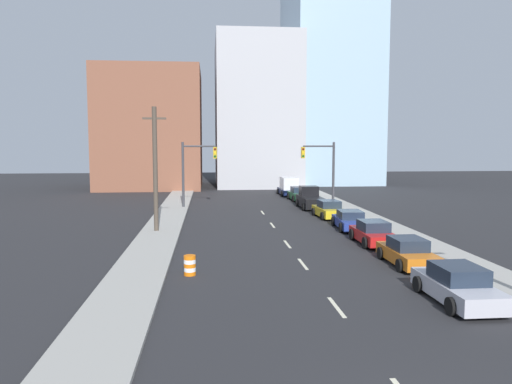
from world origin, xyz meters
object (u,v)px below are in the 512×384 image
object	(u,v)px
traffic_signal_left	(192,166)
sedan_orange	(407,253)
utility_pole_left_mid	(155,169)
sedan_yellow	(329,210)
sedan_blue	(350,220)
sedan_green	(299,194)
traffic_barrel	(190,265)
sedan_red	(373,233)
sedan_silver	(458,285)
pickup_truck_black	(310,199)
traffic_signal_right	(325,166)
box_truck_navy	(289,187)

from	to	relation	value
traffic_signal_left	sedan_orange	xyz separation A→B (m)	(11.66, -23.93, -3.39)
utility_pole_left_mid	sedan_yellow	xyz separation A→B (m)	(13.71, 5.86, -3.81)
sedan_blue	sedan_green	distance (m)	18.55
traffic_barrel	sedan_red	bearing A→B (deg)	30.03
traffic_signal_left	sedan_red	distance (m)	22.17
sedan_yellow	sedan_green	world-z (taller)	sedan_green
utility_pole_left_mid	sedan_red	xyz separation A→B (m)	(13.77, -5.32, -3.81)
sedan_yellow	sedan_blue	bearing A→B (deg)	-91.58
traffic_barrel	sedan_silver	xyz separation A→B (m)	(10.55, -5.07, 0.20)
pickup_truck_black	traffic_signal_right	bearing A→B (deg)	32.65
traffic_barrel	traffic_signal_right	bearing A→B (deg)	63.79
sedan_orange	box_truck_navy	bearing A→B (deg)	91.01
utility_pole_left_mid	traffic_barrel	size ratio (longest dim) A/B	9.17
sedan_orange	sedan_green	size ratio (longest dim) A/B	1.00
sedan_silver	pickup_truck_black	world-z (taller)	pickup_truck_black
traffic_signal_right	sedan_green	xyz separation A→B (m)	(-1.55, 5.46, -3.34)
traffic_barrel	sedan_silver	world-z (taller)	sedan_silver
sedan_red	sedan_orange	bearing A→B (deg)	-89.89
traffic_barrel	sedan_blue	world-z (taller)	sedan_blue
traffic_signal_left	box_truck_navy	bearing A→B (deg)	44.82
utility_pole_left_mid	sedan_silver	xyz separation A→B (m)	(13.31, -16.75, -3.80)
traffic_signal_right	pickup_truck_black	size ratio (longest dim) A/B	1.21
sedan_silver	sedan_green	bearing A→B (deg)	89.77
traffic_signal_left	sedan_blue	bearing A→B (deg)	-47.96
sedan_blue	pickup_truck_black	world-z (taller)	pickup_truck_black
sedan_silver	pickup_truck_black	bearing A→B (deg)	89.90
utility_pole_left_mid	sedan_blue	bearing A→B (deg)	0.61
sedan_silver	sedan_red	world-z (taller)	sedan_silver
sedan_orange	sedan_yellow	xyz separation A→B (m)	(-0.05, 16.56, 0.02)
sedan_red	sedan_blue	distance (m)	5.47
traffic_signal_right	sedan_blue	world-z (taller)	traffic_signal_right
sedan_red	pickup_truck_black	bearing A→B (deg)	91.51
utility_pole_left_mid	sedan_red	size ratio (longest dim) A/B	1.95
traffic_signal_left	traffic_signal_right	distance (m)	12.93
sedan_red	pickup_truck_black	distance (m)	17.47
sedan_green	box_truck_navy	xyz separation A→B (m)	(-0.20, 5.64, 0.34)
sedan_orange	sedan_yellow	size ratio (longest dim) A/B	1.01
sedan_yellow	utility_pole_left_mid	bearing A→B (deg)	-160.24
pickup_truck_black	sedan_green	bearing A→B (deg)	88.49
traffic_barrel	box_truck_navy	xyz separation A→B (m)	(10.51, 36.01, 0.55)
sedan_red	box_truck_navy	xyz separation A→B (m)	(-0.50, 29.65, 0.36)
sedan_orange	sedan_silver	bearing A→B (deg)	-94.03
sedan_orange	sedan_blue	distance (m)	10.85
traffic_barrel	sedan_blue	size ratio (longest dim) A/B	0.20
traffic_signal_right	sedan_blue	xyz separation A→B (m)	(-1.13, -13.08, -3.41)
traffic_signal_right	sedan_blue	bearing A→B (deg)	-94.96
sedan_red	sedan_green	distance (m)	24.01
sedan_yellow	box_truck_navy	bearing A→B (deg)	87.99
sedan_orange	pickup_truck_black	xyz separation A→B (m)	(-0.39, 22.85, 0.20)
traffic_barrel	sedan_green	distance (m)	32.21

